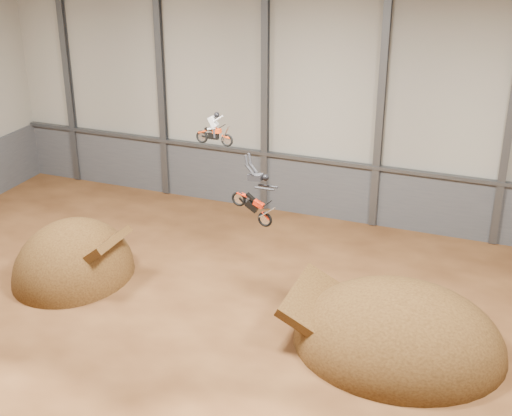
{
  "coord_description": "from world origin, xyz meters",
  "views": [
    {
      "loc": [
        10.58,
        -22.45,
        17.36
      ],
      "look_at": [
        0.31,
        4.0,
        4.98
      ],
      "focal_mm": 50.0,
      "sensor_mm": 36.0,
      "label": 1
    }
  ],
  "objects_px": {
    "fmx_rider_b": "(248,189)",
    "landing_ramp": "(398,346)",
    "takeoff_ramp": "(75,275)",
    "fmx_rider_a": "(214,127)"
  },
  "relations": [
    {
      "from": "takeoff_ramp",
      "to": "fmx_rider_a",
      "type": "relative_size",
      "value": 3.52
    },
    {
      "from": "takeoff_ramp",
      "to": "fmx_rider_b",
      "type": "height_order",
      "value": "fmx_rider_b"
    },
    {
      "from": "takeoff_ramp",
      "to": "fmx_rider_a",
      "type": "xyz_separation_m",
      "value": [
        6.67,
        2.61,
        7.73
      ]
    },
    {
      "from": "landing_ramp",
      "to": "fmx_rider_b",
      "type": "height_order",
      "value": "fmx_rider_b"
    },
    {
      "from": "landing_ramp",
      "to": "fmx_rider_b",
      "type": "bearing_deg",
      "value": 172.03
    },
    {
      "from": "takeoff_ramp",
      "to": "landing_ramp",
      "type": "bearing_deg",
      "value": -0.86
    },
    {
      "from": "takeoff_ramp",
      "to": "fmx_rider_b",
      "type": "bearing_deg",
      "value": 4.76
    },
    {
      "from": "fmx_rider_b",
      "to": "landing_ramp",
      "type": "bearing_deg",
      "value": -0.73
    },
    {
      "from": "takeoff_ramp",
      "to": "landing_ramp",
      "type": "xyz_separation_m",
      "value": [
        16.26,
        -0.24,
        0.0
      ]
    },
    {
      "from": "landing_ramp",
      "to": "fmx_rider_a",
      "type": "xyz_separation_m",
      "value": [
        -9.58,
        2.86,
        7.73
      ]
    }
  ]
}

